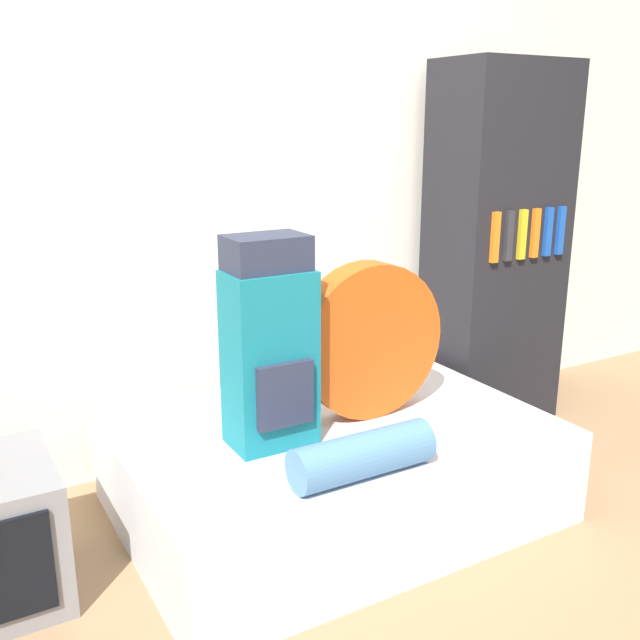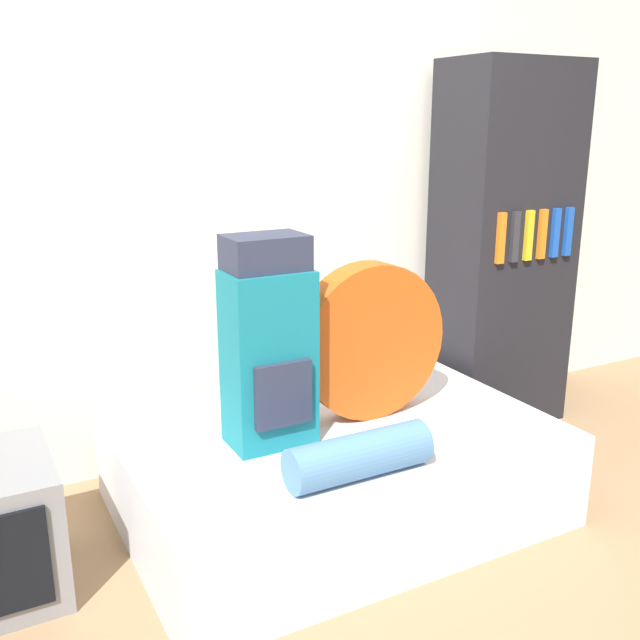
{
  "view_description": "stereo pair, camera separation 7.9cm",
  "coord_description": "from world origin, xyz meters",
  "px_view_note": "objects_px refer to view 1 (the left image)",
  "views": [
    {
      "loc": [
        -1.43,
        -1.46,
        1.6
      ],
      "look_at": [
        -0.09,
        0.87,
        0.85
      ],
      "focal_mm": 40.0,
      "sensor_mm": 36.0,
      "label": 1
    },
    {
      "loc": [
        -1.36,
        -1.5,
        1.6
      ],
      "look_at": [
        -0.09,
        0.87,
        0.85
      ],
      "focal_mm": 40.0,
      "sensor_mm": 36.0,
      "label": 2
    }
  ],
  "objects_px": {
    "tent_bag": "(369,340)",
    "sleeping_roll": "(362,455)",
    "backpack": "(270,346)",
    "bookshelf": "(495,248)"
  },
  "relations": [
    {
      "from": "backpack",
      "to": "sleeping_roll",
      "type": "distance_m",
      "value": 0.53
    },
    {
      "from": "tent_bag",
      "to": "sleeping_roll",
      "type": "xyz_separation_m",
      "value": [
        -0.32,
        -0.45,
        -0.25
      ]
    },
    {
      "from": "bookshelf",
      "to": "backpack",
      "type": "bearing_deg",
      "value": -163.02
    },
    {
      "from": "bookshelf",
      "to": "sleeping_roll",
      "type": "bearing_deg",
      "value": -147.9
    },
    {
      "from": "backpack",
      "to": "tent_bag",
      "type": "xyz_separation_m",
      "value": [
        0.48,
        0.05,
        -0.06
      ]
    },
    {
      "from": "sleeping_roll",
      "to": "backpack",
      "type": "bearing_deg",
      "value": 110.69
    },
    {
      "from": "tent_bag",
      "to": "bookshelf",
      "type": "distance_m",
      "value": 1.19
    },
    {
      "from": "tent_bag",
      "to": "sleeping_roll",
      "type": "distance_m",
      "value": 0.61
    },
    {
      "from": "backpack",
      "to": "bookshelf",
      "type": "bearing_deg",
      "value": 16.98
    },
    {
      "from": "backpack",
      "to": "sleeping_roll",
      "type": "xyz_separation_m",
      "value": [
        0.15,
        -0.41,
        -0.31
      ]
    }
  ]
}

